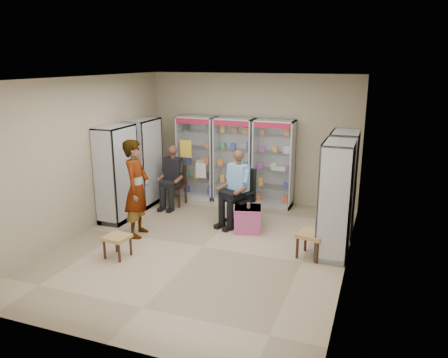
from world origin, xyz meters
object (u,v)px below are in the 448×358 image
(cabinet_back_mid, at_px, (234,160))
(cabinet_right_near, at_px, (335,200))
(cabinet_back_left, at_px, (197,157))
(cabinet_right_far, at_px, (342,183))
(wooden_chair, at_px, (175,185))
(standing_man, at_px, (137,189))
(seated_shopkeeper, at_px, (239,189))
(pink_trunk, at_px, (248,219))
(cabinet_left_near, at_px, (117,174))
(woven_stool_a, at_px, (311,245))
(cabinet_back_right, at_px, (273,164))
(office_chair, at_px, (240,196))
(cabinet_left_far, at_px, (144,163))
(woven_stool_b, at_px, (118,246))

(cabinet_back_mid, bearing_deg, cabinet_right_near, -40.84)
(cabinet_back_left, bearing_deg, cabinet_right_far, -17.75)
(wooden_chair, bearing_deg, standing_man, -85.45)
(seated_shopkeeper, bearing_deg, pink_trunk, -26.28)
(cabinet_left_near, height_order, seated_shopkeeper, cabinet_left_near)
(cabinet_back_left, xyz_separation_m, woven_stool_a, (3.20, -2.47, -0.78))
(cabinet_back_right, distance_m, woven_stool_a, 2.89)
(office_chair, xyz_separation_m, pink_trunk, (0.30, -0.39, -0.33))
(cabinet_left_far, height_order, cabinet_left_near, same)
(pink_trunk, bearing_deg, cabinet_right_far, 18.53)
(cabinet_back_mid, bearing_deg, woven_stool_a, -47.61)
(cabinet_back_left, distance_m, cabinet_left_far, 1.32)
(office_chair, height_order, woven_stool_a, office_chair)
(standing_man, bearing_deg, seated_shopkeeper, -62.64)
(office_chair, relative_size, woven_stool_a, 2.57)
(wooden_chair, xyz_separation_m, office_chair, (1.77, -0.58, 0.10))
(cabinet_back_mid, xyz_separation_m, standing_man, (-1.05, -2.63, -0.06))
(cabinet_back_mid, height_order, cabinet_right_near, same)
(cabinet_left_far, relative_size, standing_man, 1.06)
(cabinet_back_right, height_order, office_chair, cabinet_back_right)
(cabinet_right_near, distance_m, woven_stool_b, 3.81)
(woven_stool_b, bearing_deg, cabinet_right_far, 35.79)
(cabinet_right_near, bearing_deg, standing_man, 96.28)
(cabinet_right_near, bearing_deg, cabinet_right_far, 0.00)
(cabinet_back_mid, relative_size, pink_trunk, 3.90)
(cabinet_left_far, bearing_deg, office_chair, 81.21)
(cabinet_left_far, bearing_deg, standing_man, 26.06)
(cabinet_right_far, relative_size, cabinet_right_near, 1.00)
(cabinet_right_far, height_order, wooden_chair, cabinet_right_far)
(cabinet_back_mid, xyz_separation_m, pink_trunk, (0.87, -1.70, -0.75))
(seated_shopkeeper, distance_m, woven_stool_a, 2.07)
(cabinet_back_right, xyz_separation_m, standing_man, (-2.00, -2.63, -0.06))
(cabinet_left_near, distance_m, wooden_chair, 1.56)
(cabinet_back_right, height_order, woven_stool_b, cabinet_back_right)
(seated_shopkeeper, bearing_deg, office_chair, 112.50)
(cabinet_left_far, xyz_separation_m, woven_stool_a, (4.13, -1.54, -0.78))
(cabinet_left_near, xyz_separation_m, woven_stool_b, (1.01, -1.59, -0.80))
(cabinet_right_near, distance_m, cabinet_left_far, 4.65)
(cabinet_right_far, relative_size, woven_stool_b, 5.11)
(woven_stool_a, xyz_separation_m, woven_stool_b, (-3.12, -1.15, -0.03))
(cabinet_back_right, height_order, standing_man, cabinet_back_right)
(cabinet_right_far, xyz_separation_m, cabinet_right_near, (0.00, -1.10, 0.00))
(cabinet_back_left, height_order, cabinet_left_far, same)
(woven_stool_a, relative_size, standing_man, 0.24)
(cabinet_back_right, bearing_deg, cabinet_right_near, -53.84)
(cabinet_back_left, height_order, woven_stool_a, cabinet_back_left)
(cabinet_back_left, relative_size, cabinet_right_near, 1.00)
(cabinet_back_right, bearing_deg, cabinet_left_near, -144.35)
(cabinet_back_left, relative_size, woven_stool_a, 4.48)
(cabinet_left_far, height_order, wooden_chair, cabinet_left_far)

